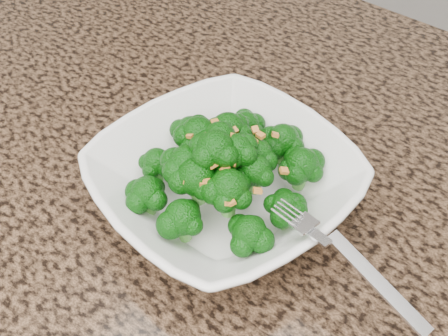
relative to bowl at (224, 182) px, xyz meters
The scene contains 5 objects.
granite_counter 0.09m from the bowl, 107.77° to the right, with size 1.64×1.04×0.03m, color brown.
bowl is the anchor object (origin of this frame).
broccoli_pile 0.06m from the bowl, behind, with size 0.21×0.21×0.06m, color #0B4E08, non-canonical shape.
garlic_topping 0.09m from the bowl, ahead, with size 0.13×0.13×0.01m, color orange, non-canonical shape.
fork 0.13m from the bowl, 10.61° to the right, with size 0.17×0.03×0.01m, color silver, non-canonical shape.
Camera 1 is at (0.26, 0.08, 1.33)m, focal length 45.00 mm.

